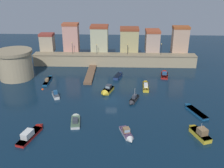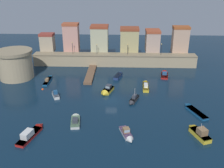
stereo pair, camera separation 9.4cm
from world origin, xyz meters
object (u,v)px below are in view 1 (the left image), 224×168
at_px(quay_lamp_1, 97,47).
at_px(moored_boat_7, 198,132).
at_px(moored_boat_6, 127,135).
at_px(moored_boat_8, 107,91).
at_px(moored_boat_4, 76,120).
at_px(moored_boat_2, 146,85).
at_px(moored_boat_10, 134,100).
at_px(quay_lamp_2, 128,47).
at_px(moored_boat_5, 32,133).
at_px(moored_boat_11, 193,109).
at_px(quay_lamp_3, 161,47).
at_px(moored_boat_1, 119,75).
at_px(moored_boat_0, 164,74).
at_px(fortress_tower, 15,64).
at_px(quay_lamp_0, 72,46).
at_px(mooring_buoy_0, 43,90).
at_px(moored_boat_9, 55,94).
at_px(moored_boat_3, 49,80).

relative_size(quay_lamp_1, moored_boat_7, 0.52).
height_order(moored_boat_6, moored_boat_8, moored_boat_8).
bearing_deg(moored_boat_4, moored_boat_8, -29.34).
distance_m(moored_boat_2, moored_boat_10, 8.48).
xyz_separation_m(quay_lamp_2, moored_boat_5, (-17.06, -37.06, -5.21)).
relative_size(moored_boat_6, moored_boat_11, 0.72).
bearing_deg(quay_lamp_3, moored_boat_1, -142.89).
distance_m(moored_boat_8, moored_boat_11, 19.67).
bearing_deg(moored_boat_5, moored_boat_7, -72.81).
xyz_separation_m(moored_boat_0, moored_boat_7, (1.59, -28.42, 0.29)).
height_order(quay_lamp_2, moored_boat_11, quay_lamp_2).
relative_size(fortress_tower, quay_lamp_0, 2.62).
distance_m(moored_boat_6, mooring_buoy_0, 27.47).
height_order(moored_boat_8, moored_boat_11, moored_boat_8).
height_order(fortress_tower, quay_lamp_0, fortress_tower).
bearing_deg(fortress_tower, moored_boat_2, -8.37).
xyz_separation_m(moored_boat_9, moored_boat_11, (29.66, -5.64, -0.26)).
distance_m(moored_boat_1, mooring_buoy_0, 20.31).
height_order(moored_boat_0, moored_boat_3, moored_boat_0).
height_order(moored_boat_9, moored_boat_10, moored_boat_10).
bearing_deg(moored_boat_6, moored_boat_2, 149.04).
xyz_separation_m(moored_boat_1, moored_boat_9, (-14.28, -12.41, 0.09)).
xyz_separation_m(moored_boat_2, moored_boat_4, (-14.51, -16.51, -0.09)).
distance_m(fortress_tower, moored_boat_7, 48.34).
xyz_separation_m(moored_boat_2, moored_boat_3, (-24.88, 3.26, -0.19)).
bearing_deg(moored_boat_3, moored_boat_4, -152.01).
height_order(moored_boat_1, moored_boat_9, moored_boat_9).
relative_size(fortress_tower, moored_boat_5, 1.26).
distance_m(moored_boat_3, moored_boat_10, 24.32).
relative_size(moored_boat_8, moored_boat_11, 0.74).
relative_size(moored_boat_1, moored_boat_8, 1.00).
bearing_deg(moored_boat_0, mooring_buoy_0, 117.46).
relative_size(moored_boat_2, mooring_buoy_0, 11.38).
xyz_separation_m(moored_boat_0, moored_boat_6, (-10.64, -29.33, 0.04)).
bearing_deg(moored_boat_11, moored_boat_9, 56.99).
relative_size(moored_boat_1, moored_boat_9, 1.23).
bearing_deg(moored_boat_6, moored_boat_3, -158.52).
xyz_separation_m(moored_boat_1, moored_boat_4, (-7.84, -23.14, -0.03)).
distance_m(quay_lamp_3, moored_boat_11, 28.07).
distance_m(quay_lamp_0, moored_boat_4, 33.45).
height_order(moored_boat_1, moored_boat_7, moored_boat_7).
height_order(fortress_tower, moored_boat_1, fortress_tower).
relative_size(quay_lamp_0, moored_boat_0, 0.64).
bearing_deg(quay_lamp_0, moored_boat_10, -53.88).
relative_size(moored_boat_3, moored_boat_9, 1.63).
relative_size(quay_lamp_0, moored_boat_10, 0.73).
distance_m(moored_boat_0, moored_boat_6, 31.20).
xyz_separation_m(quay_lamp_2, moored_boat_1, (-2.44, -9.30, -5.25)).
relative_size(quay_lamp_0, mooring_buoy_0, 6.30).
distance_m(moored_boat_2, moored_boat_5, 30.00).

